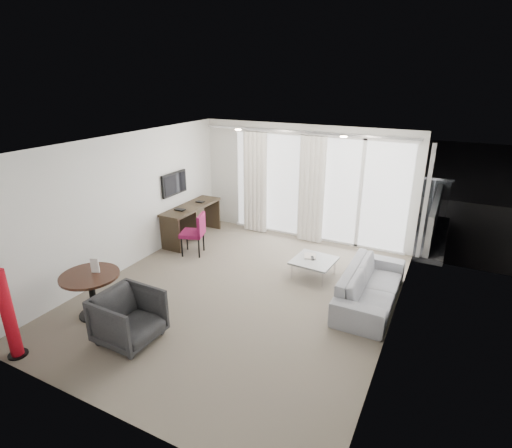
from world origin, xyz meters
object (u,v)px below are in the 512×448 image
at_px(rattan_chair_b, 401,218).
at_px(tub_armchair, 129,318).
at_px(red_lamp, 8,315).
at_px(sofa, 371,286).
at_px(desk_chair, 192,234).
at_px(rattan_chair_a, 335,207).
at_px(desk, 192,222).
at_px(round_table, 93,295).
at_px(coffee_table, 314,268).

bearing_deg(rattan_chair_b, tub_armchair, -98.42).
relative_size(red_lamp, tub_armchair, 1.56).
distance_m(red_lamp, sofa, 5.36).
bearing_deg(desk_chair, rattan_chair_a, 38.59).
relative_size(desk, round_table, 1.90).
relative_size(desk, rattan_chair_a, 2.19).
bearing_deg(tub_armchair, desk, 23.64).
distance_m(tub_armchair, coffee_table, 3.50).
distance_m(red_lamp, tub_armchair, 1.52).
xyz_separation_m(desk_chair, coffee_table, (2.63, 0.20, -0.28)).
bearing_deg(rattan_chair_b, round_table, -106.48).
bearing_deg(rattan_chair_b, desk, -132.70).
distance_m(round_table, coffee_table, 3.89).
relative_size(round_table, sofa, 0.43).
xyz_separation_m(sofa, rattan_chair_b, (-0.03, 3.50, 0.07)).
bearing_deg(rattan_chair_a, red_lamp, -129.41).
distance_m(desk_chair, coffee_table, 2.65).
xyz_separation_m(rattan_chair_a, rattan_chair_b, (1.64, -0.08, -0.02)).
height_order(desk_chair, tub_armchair, desk_chair).
distance_m(desk, coffee_table, 3.18).
bearing_deg(desk, tub_armchair, -67.91).
bearing_deg(round_table, tub_armchair, -13.30).
relative_size(red_lamp, rattan_chair_a, 1.66).
height_order(desk, sofa, desk).
relative_size(sofa, rattan_chair_a, 2.68).
bearing_deg(coffee_table, desk_chair, -175.60).
height_order(red_lamp, rattan_chair_b, red_lamp).
relative_size(rattan_chair_a, rattan_chair_b, 1.05).
height_order(desk, rattan_chair_a, desk).
bearing_deg(tub_armchair, red_lamp, 131.46).
relative_size(coffee_table, rattan_chair_b, 1.01).
relative_size(desk_chair, round_table, 1.01).
bearing_deg(red_lamp, coffee_table, 54.76).
height_order(round_table, sofa, round_table).
height_order(tub_armchair, rattan_chair_b, tub_armchair).
bearing_deg(round_table, coffee_table, 46.72).
bearing_deg(red_lamp, tub_armchair, 39.91).
distance_m(desk_chair, round_table, 2.63).
relative_size(sofa, rattan_chair_b, 2.81).
bearing_deg(desk_chair, coffee_table, -14.49).
height_order(sofa, rattan_chair_b, rattan_chair_b).
bearing_deg(sofa, coffee_table, 68.35).
bearing_deg(sofa, red_lamp, 131.76).
distance_m(tub_armchair, rattan_chair_a, 6.30).
distance_m(red_lamp, rattan_chair_b, 8.11).
distance_m(desk_chair, red_lamp, 3.83).
relative_size(coffee_table, rattan_chair_a, 0.96).
height_order(round_table, tub_armchair, tub_armchair).
bearing_deg(rattan_chair_a, rattan_chair_b, -24.02).
relative_size(desk_chair, sofa, 0.43).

